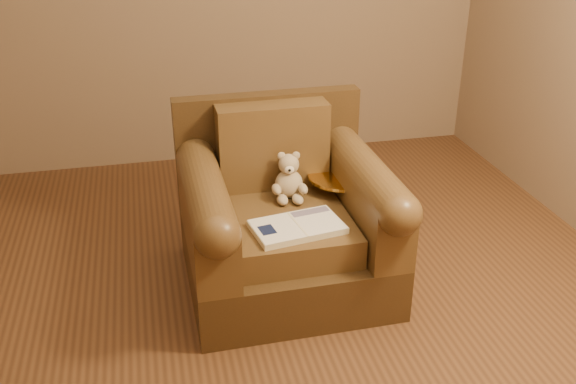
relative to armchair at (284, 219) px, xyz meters
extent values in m
plane|color=brown|center=(-0.24, -0.33, -0.33)|extent=(4.00, 4.00, 0.00)
cube|color=#412C15|center=(0.00, -0.04, -0.20)|extent=(0.97, 0.92, 0.27)
cube|color=#412C15|center=(0.00, 0.37, 0.23)|extent=(0.96, 0.11, 0.60)
cube|color=brown|center=(0.00, -0.09, 0.01)|extent=(0.56, 0.68, 0.14)
cube|color=brown|center=(0.00, 0.24, 0.30)|extent=(0.56, 0.16, 0.43)
cube|color=brown|center=(-0.38, -0.09, 0.09)|extent=(0.20, 0.82, 0.31)
cube|color=brown|center=(0.39, -0.09, 0.09)|extent=(0.20, 0.82, 0.31)
cylinder|color=brown|center=(-0.38, -0.09, 0.24)|extent=(0.20, 0.82, 0.19)
cylinder|color=brown|center=(0.39, -0.09, 0.24)|extent=(0.20, 0.82, 0.19)
ellipsoid|color=tan|center=(0.05, 0.09, 0.15)|extent=(0.14, 0.13, 0.15)
sphere|color=tan|center=(0.05, 0.10, 0.25)|extent=(0.10, 0.10, 0.10)
ellipsoid|color=tan|center=(0.01, 0.11, 0.29)|extent=(0.04, 0.02, 0.04)
ellipsoid|color=tan|center=(0.08, 0.10, 0.29)|extent=(0.04, 0.02, 0.04)
ellipsoid|color=beige|center=(0.04, 0.05, 0.24)|extent=(0.05, 0.03, 0.04)
sphere|color=black|center=(0.04, 0.04, 0.25)|extent=(0.01, 0.01, 0.01)
ellipsoid|color=tan|center=(-0.03, 0.05, 0.15)|extent=(0.05, 0.09, 0.05)
ellipsoid|color=tan|center=(0.10, 0.03, 0.15)|extent=(0.05, 0.09, 0.05)
ellipsoid|color=tan|center=(0.00, 0.01, 0.10)|extent=(0.06, 0.09, 0.05)
ellipsoid|color=tan|center=(0.07, 0.00, 0.10)|extent=(0.06, 0.09, 0.05)
cube|color=beige|center=(0.01, -0.25, 0.09)|extent=(0.44, 0.30, 0.03)
cube|color=white|center=(-0.09, -0.27, 0.11)|extent=(0.23, 0.27, 0.00)
cube|color=white|center=(0.11, -0.23, 0.11)|extent=(0.23, 0.27, 0.00)
cube|color=beige|center=(0.01, -0.25, 0.11)|extent=(0.05, 0.24, 0.00)
cube|color=#0F1638|center=(-0.14, -0.27, 0.11)|extent=(0.08, 0.09, 0.00)
cube|color=slate|center=(0.09, -0.15, 0.11)|extent=(0.19, 0.08, 0.00)
cylinder|color=gold|center=(0.33, 0.12, -0.32)|extent=(0.28, 0.28, 0.02)
cylinder|color=gold|center=(0.33, 0.12, -0.09)|extent=(0.03, 0.03, 0.46)
cylinder|color=gold|center=(0.33, 0.12, 0.15)|extent=(0.35, 0.35, 0.02)
cylinder|color=gold|center=(0.33, 0.12, 0.14)|extent=(0.03, 0.03, 0.02)
camera|label=1|loc=(-0.60, -2.70, 1.51)|focal=40.00mm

